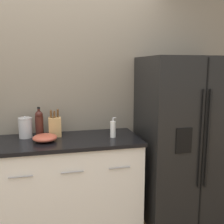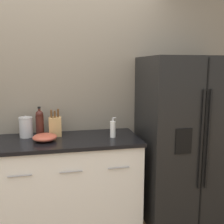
% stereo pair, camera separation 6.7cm
% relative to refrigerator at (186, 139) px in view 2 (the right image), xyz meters
% --- Properties ---
extents(wall_back, '(10.00, 0.05, 2.60)m').
position_rel_refrigerator_xyz_m(wall_back, '(-1.44, 0.39, 0.44)').
color(wall_back, gray).
rests_on(wall_back, ground_plane).
extents(counter_unit, '(1.82, 0.64, 0.93)m').
position_rel_refrigerator_xyz_m(counter_unit, '(-1.45, 0.05, -0.39)').
color(counter_unit, black).
rests_on(counter_unit, ground_plane).
extents(refrigerator, '(0.94, 0.74, 1.73)m').
position_rel_refrigerator_xyz_m(refrigerator, '(0.00, 0.00, 0.00)').
color(refrigerator, black).
rests_on(refrigerator, ground_plane).
extents(knife_block, '(0.12, 0.11, 0.28)m').
position_rel_refrigerator_xyz_m(knife_block, '(-1.36, 0.17, 0.17)').
color(knife_block, tan).
rests_on(knife_block, counter_unit).
extents(wine_bottle, '(0.08, 0.08, 0.31)m').
position_rel_refrigerator_xyz_m(wine_bottle, '(-1.52, 0.19, 0.20)').
color(wine_bottle, '#3D1914').
rests_on(wine_bottle, counter_unit).
extents(soap_dispenser, '(0.06, 0.05, 0.20)m').
position_rel_refrigerator_xyz_m(soap_dispenser, '(-0.80, -0.00, 0.15)').
color(soap_dispenser, white).
rests_on(soap_dispenser, counter_unit).
extents(steel_canister, '(0.13, 0.13, 0.22)m').
position_rel_refrigerator_xyz_m(steel_canister, '(-1.65, 0.19, 0.17)').
color(steel_canister, '#B7B7BA').
rests_on(steel_canister, counter_unit).
extents(mixing_bowl, '(0.23, 0.23, 0.07)m').
position_rel_refrigerator_xyz_m(mixing_bowl, '(-1.46, 0.00, 0.10)').
color(mixing_bowl, '#B24C38').
rests_on(mixing_bowl, counter_unit).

